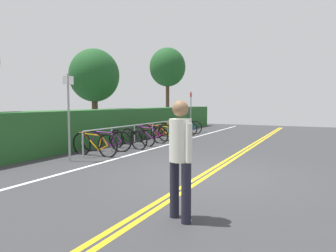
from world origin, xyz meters
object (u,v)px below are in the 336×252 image
at_px(bicycle_0, 94,144).
at_px(pedestrian, 180,152).
at_px(bicycle_5, 155,132).
at_px(sign_post_far, 191,108).
at_px(bicycle_7, 175,130).
at_px(bicycle_6, 166,132).
at_px(bicycle_8, 180,128).
at_px(tree_far_right, 168,68).
at_px(bicycle_2, 128,139).
at_px(bicycle_3, 138,137).
at_px(sign_post_near, 69,110).
at_px(bike_rack, 153,127).
at_px(bicycle_4, 149,135).
at_px(bicycle_1, 107,141).
at_px(bicycle_9, 187,127).
at_px(tree_mid, 94,76).

xyz_separation_m(bicycle_0, pedestrian, (-3.75, -4.68, 0.63)).
xyz_separation_m(bicycle_0, bicycle_5, (4.48, 0.22, -0.00)).
bearing_deg(sign_post_far, pedestrian, -158.58).
bearing_deg(bicycle_7, bicycle_6, 176.42).
relative_size(bicycle_7, sign_post_far, 0.76).
relative_size(bicycle_0, bicycle_8, 1.03).
relative_size(sign_post_far, tree_far_right, 0.41).
bearing_deg(bicycle_2, bicycle_3, 7.71).
xyz_separation_m(bicycle_6, sign_post_near, (-6.33, -0.04, 1.19)).
height_order(bike_rack, bicycle_4, bike_rack).
relative_size(bicycle_1, bicycle_2, 0.98).
height_order(bicycle_3, sign_post_far, sign_post_far).
xyz_separation_m(bicycle_3, bicycle_4, (0.90, -0.01, 0.02)).
height_order(bicycle_0, sign_post_far, sign_post_far).
height_order(bicycle_2, bicycle_9, bicycle_9).
xyz_separation_m(sign_post_far, tree_far_right, (4.09, 3.53, 2.90)).
bearing_deg(bike_rack, tree_far_right, 22.53).
bearing_deg(sign_post_far, bicycle_3, -178.21).
bearing_deg(tree_mid, bicycle_3, -113.81).
height_order(bicycle_5, sign_post_near, sign_post_near).
distance_m(bicycle_6, pedestrian, 10.23).
bearing_deg(bicycle_8, tree_far_right, 31.96).
xyz_separation_m(bicycle_1, bicycle_8, (6.11, -0.10, -0.01)).
distance_m(bike_rack, bicycle_8, 3.05).
height_order(bicycle_6, bicycle_9, bicycle_9).
xyz_separation_m(pedestrian, tree_mid, (7.95, 8.11, 2.00)).
height_order(bike_rack, bicycle_9, bike_rack).
bearing_deg(bicycle_2, bicycle_9, 2.01).
bearing_deg(bicycle_3, tree_mid, 66.19).
bearing_deg(bicycle_5, tree_far_right, 22.94).
distance_m(bicycle_5, tree_far_right, 9.97).
bearing_deg(pedestrian, bicycle_1, 46.35).
relative_size(bicycle_9, pedestrian, 1.07).
distance_m(bicycle_3, bicycle_6, 2.57).
bearing_deg(bicycle_1, bicycle_2, -16.95).
relative_size(bicycle_9, sign_post_far, 0.79).
bearing_deg(pedestrian, bicycle_4, 32.74).
xyz_separation_m(bicycle_5, pedestrian, (-8.23, -4.90, 0.64)).
bearing_deg(bicycle_8, sign_post_far, 4.47).
bearing_deg(bike_rack, bicycle_6, -0.18).
bearing_deg(bicycle_7, bicycle_4, 179.35).
relative_size(bicycle_1, bicycle_8, 0.98).
distance_m(bicycle_5, bicycle_6, 0.81).
bearing_deg(bicycle_3, bike_rack, 0.93).
height_order(pedestrian, sign_post_near, sign_post_near).
bearing_deg(tree_far_right, bicycle_8, -148.04).
bearing_deg(bicycle_8, bike_rack, -179.44).
bearing_deg(bicycle_4, bicycle_2, -176.44).
bearing_deg(bicycle_1, bicycle_3, -4.81).
relative_size(pedestrian, sign_post_near, 0.69).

